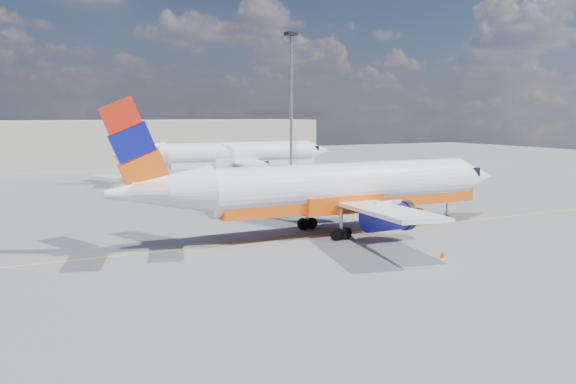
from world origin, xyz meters
name	(u,v)px	position (x,y,z in m)	size (l,w,h in m)	color
ground	(306,246)	(0.00, 0.00, 0.00)	(240.00, 240.00, 0.00)	slate
taxi_line	(286,239)	(0.00, 3.00, 0.01)	(70.00, 0.15, 0.01)	yellow
terminal_main	(124,143)	(5.00, 75.00, 4.00)	(70.00, 14.00, 8.00)	beige
main_jet	(335,189)	(4.32, 3.28, 3.47)	(34.28, 27.14, 10.40)	white
second_jet	(233,156)	(13.28, 45.08, 3.32)	(32.81, 25.98, 9.95)	white
gse_tug	(405,213)	(11.93, 4.36, 0.87)	(2.62, 1.65, 1.84)	black
traffic_cone	(443,254)	(5.87, -7.37, 0.28)	(0.41, 0.41, 0.58)	white
floodlight_mast	(291,93)	(19.27, 38.85, 11.97)	(1.46, 1.46, 19.97)	gray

